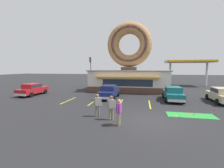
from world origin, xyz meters
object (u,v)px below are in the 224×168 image
object	(u,v)px
car_teal	(173,93)
traffic_light_pole	(91,68)
putting_flag_pin	(213,111)
car_navy	(109,91)
pedestrian_leather_jacket_man	(111,106)
golf_ball	(188,115)
car_champagne	(222,95)
pedestrian_hooded_kid	(98,104)
car_red	(33,89)
pedestrian_blue_sweater_man	(119,111)
trash_bin	(94,89)

from	to	relation	value
car_teal	traffic_light_pole	xyz separation A→B (m)	(-13.28, 9.86, 2.84)
putting_flag_pin	car_navy	world-z (taller)	car_navy
pedestrian_leather_jacket_man	traffic_light_pole	distance (m)	19.35
golf_ball	traffic_light_pole	size ratio (longest dim) A/B	0.01
car_champagne	pedestrian_hooded_kid	bearing A→B (deg)	-148.53
car_navy	pedestrian_leather_jacket_man	distance (m)	7.83
car_teal	traffic_light_pole	world-z (taller)	traffic_light_pole
car_red	pedestrian_leather_jacket_man	xyz separation A→B (m)	(12.47, -7.49, 0.11)
car_red	car_teal	bearing A→B (deg)	0.57
pedestrian_hooded_kid	pedestrian_blue_sweater_man	bearing A→B (deg)	-38.02
golf_ball	pedestrian_blue_sweater_man	bearing A→B (deg)	-147.80
golf_ball	car_champagne	xyz separation A→B (m)	(4.82, 5.47, 0.82)
pedestrian_leather_jacket_man	trash_bin	size ratio (longest dim) A/B	1.80
putting_flag_pin	car_teal	distance (m)	5.87
car_teal	pedestrian_hooded_kid	distance (m)	9.81
car_teal	trash_bin	world-z (taller)	car_teal
car_navy	pedestrian_hooded_kid	size ratio (longest dim) A/B	2.65
putting_flag_pin	car_champagne	xyz separation A→B (m)	(3.07, 5.52, 0.43)
putting_flag_pin	pedestrian_blue_sweater_man	distance (m)	7.36
pedestrian_hooded_kid	golf_ball	bearing A→B (deg)	13.55
car_navy	trash_bin	bearing A→B (deg)	128.59
car_red	pedestrian_blue_sweater_man	xyz separation A→B (m)	(13.19, -8.43, 0.09)
car_navy	car_teal	world-z (taller)	same
traffic_light_pole	golf_ball	bearing A→B (deg)	-49.00
pedestrian_leather_jacket_man	traffic_light_pole	xyz separation A→B (m)	(-7.72, 17.53, 2.73)
car_champagne	pedestrian_hooded_kid	distance (m)	13.62
car_red	trash_bin	bearing A→B (deg)	30.61
traffic_light_pole	putting_flag_pin	bearing A→B (deg)	-45.57
golf_ball	putting_flag_pin	bearing A→B (deg)	-1.57
pedestrian_hooded_kid	pedestrian_leather_jacket_man	bearing A→B (deg)	-24.25
car_red	pedestrian_hooded_kid	bearing A→B (deg)	-31.63
car_teal	pedestrian_leather_jacket_man	size ratio (longest dim) A/B	2.62
car_red	car_navy	world-z (taller)	same
golf_ball	pedestrian_leather_jacket_man	xyz separation A→B (m)	(-5.64, -2.16, 0.93)
car_red	pedestrian_leather_jacket_man	world-z (taller)	pedestrian_leather_jacket_man
putting_flag_pin	car_red	xyz separation A→B (m)	(-19.87, 5.38, 0.43)
car_champagne	car_teal	bearing A→B (deg)	179.58
car_champagne	pedestrian_hooded_kid	xyz separation A→B (m)	(-11.62, -7.11, 0.10)
trash_bin	pedestrian_blue_sweater_man	bearing A→B (deg)	-65.26
car_champagne	pedestrian_hooded_kid	size ratio (longest dim) A/B	2.66
golf_ball	car_teal	distance (m)	5.57
car_red	pedestrian_leather_jacket_man	bearing A→B (deg)	-30.99
car_navy	pedestrian_leather_jacket_man	bearing A→B (deg)	-76.60
car_red	car_champagne	distance (m)	22.93
car_champagne	traffic_light_pole	world-z (taller)	traffic_light_pole
trash_bin	traffic_light_pole	distance (m)	7.03
car_champagne	pedestrian_leather_jacket_man	bearing A→B (deg)	-143.87
car_champagne	pedestrian_hooded_kid	world-z (taller)	pedestrian_hooded_kid
car_red	pedestrian_blue_sweater_man	world-z (taller)	pedestrian_blue_sweater_man
pedestrian_hooded_kid	car_champagne	bearing A→B (deg)	31.47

